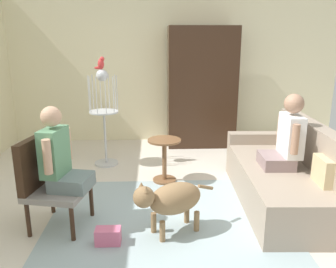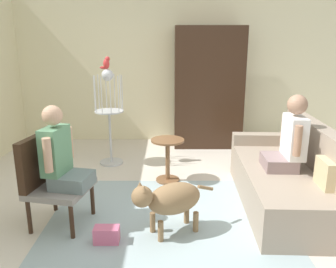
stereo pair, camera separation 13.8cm
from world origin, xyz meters
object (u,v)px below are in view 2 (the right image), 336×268
object	(u,v)px
parrot	(105,63)
round_end_table	(167,157)
bird_cage_stand	(108,114)
armoire_cabinet	(207,88)
dog	(169,199)
armchair	(48,175)
couch	(288,179)
handbag	(106,235)
person_on_couch	(289,139)
person_on_armchair	(60,155)

from	to	relation	value
parrot	round_end_table	bearing A→B (deg)	-38.29
bird_cage_stand	armoire_cabinet	bearing A→B (deg)	31.46
armoire_cabinet	dog	bearing A→B (deg)	-102.92
armchair	couch	bearing A→B (deg)	9.06
couch	round_end_table	world-z (taller)	couch
armchair	dog	distance (m)	1.27
couch	handbag	distance (m)	2.15
parrot	dog	bearing A→B (deg)	-65.54
person_on_couch	handbag	xyz separation A→B (m)	(-1.94, -0.78, -0.72)
round_end_table	armoire_cabinet	distance (m)	1.95
person_on_armchair	parrot	distance (m)	2.00
bird_cage_stand	armoire_cabinet	distance (m)	1.89
armchair	person_on_armchair	xyz separation A→B (m)	(0.15, -0.03, 0.23)
person_on_couch	bird_cage_stand	size ratio (longest dim) A/B	0.58
person_on_armchair	handbag	size ratio (longest dim) A/B	3.48
person_on_armchair	dog	bearing A→B (deg)	-9.44
dog	parrot	xyz separation A→B (m)	(-0.92, 2.01, 1.17)
bird_cage_stand	armoire_cabinet	world-z (taller)	armoire_cabinet
person_on_armchair	dog	size ratio (longest dim) A/B	1.02
round_end_table	dog	bearing A→B (deg)	-88.82
bird_cage_stand	parrot	world-z (taller)	parrot
dog	bird_cage_stand	distance (m)	2.25
dog	round_end_table	bearing A→B (deg)	91.18
armchair	armoire_cabinet	bearing A→B (deg)	55.17
round_end_table	handbag	world-z (taller)	round_end_table
dog	handbag	size ratio (longest dim) A/B	3.41
dog	bird_cage_stand	xyz separation A→B (m)	(-0.91, 2.01, 0.42)
parrot	handbag	world-z (taller)	parrot
round_end_table	handbag	xyz separation A→B (m)	(-0.58, -1.48, -0.27)
round_end_table	handbag	size ratio (longest dim) A/B	2.47
person_on_couch	person_on_armchair	world-z (taller)	person_on_couch
armchair	parrot	distance (m)	2.09
person_on_couch	parrot	xyz separation A→B (m)	(-2.25, 1.40, 0.74)
couch	armchair	xyz separation A→B (m)	(-2.62, -0.42, 0.22)
parrot	armoire_cabinet	distance (m)	1.94
dog	person_on_couch	bearing A→B (deg)	24.68
armchair	person_on_couch	world-z (taller)	person_on_couch
couch	dog	distance (m)	1.51
dog	person_on_armchair	bearing A→B (deg)	170.56
parrot	armchair	bearing A→B (deg)	-100.38
parrot	handbag	xyz separation A→B (m)	(0.31, -2.18, -1.46)
person_on_armchair	handbag	distance (m)	0.91
couch	person_on_couch	distance (m)	0.48
round_end_table	parrot	distance (m)	1.64
couch	person_on_armchair	size ratio (longest dim) A/B	2.45
person_on_armchair	armoire_cabinet	size ratio (longest dim) A/B	0.40
couch	person_on_couch	size ratio (longest dim) A/B	2.42
dog	bird_cage_stand	bearing A→B (deg)	114.30
armchair	handbag	distance (m)	0.87
couch	handbag	world-z (taller)	couch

